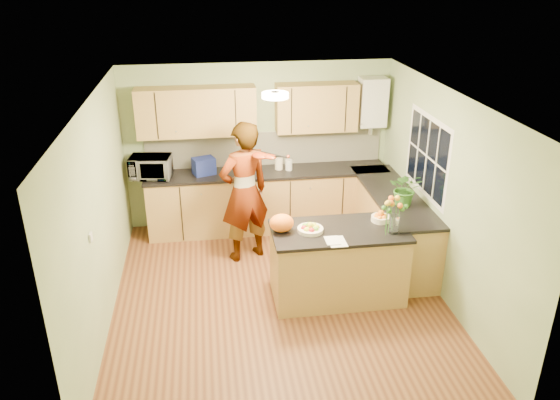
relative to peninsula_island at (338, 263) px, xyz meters
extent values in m
plane|color=#592E19|center=(-0.71, 0.06, -0.46)|extent=(4.50, 4.50, 0.00)
cube|color=white|center=(-0.71, 0.06, 2.04)|extent=(4.00, 4.50, 0.02)
cube|color=gray|center=(-0.71, 2.31, 0.79)|extent=(4.00, 0.02, 2.50)
cube|color=gray|center=(-0.71, -2.19, 0.79)|extent=(4.00, 0.02, 2.50)
cube|color=gray|center=(-2.71, 0.06, 0.79)|extent=(0.02, 4.50, 2.50)
cube|color=gray|center=(1.29, 0.06, 0.79)|extent=(0.02, 4.50, 2.50)
cube|color=#A37E41|center=(-0.61, 2.01, -0.01)|extent=(3.60, 0.60, 0.90)
cube|color=black|center=(-0.61, 2.00, 0.46)|extent=(3.64, 0.62, 0.04)
cube|color=#A37E41|center=(0.99, 0.91, -0.01)|extent=(0.60, 2.20, 0.90)
cube|color=black|center=(0.98, 0.91, 0.46)|extent=(0.62, 2.24, 0.04)
cube|color=#EEE8CE|center=(-0.61, 2.29, 0.74)|extent=(3.60, 0.02, 0.52)
cube|color=#A37E41|center=(-1.61, 2.14, 1.39)|extent=(1.70, 0.34, 0.70)
cube|color=#A37E41|center=(0.14, 2.14, 1.39)|extent=(1.20, 0.34, 0.70)
cube|color=silver|center=(0.99, 2.15, 1.44)|extent=(0.40, 0.30, 0.72)
cylinder|color=silver|center=(0.99, 2.15, 1.04)|extent=(0.06, 0.06, 0.20)
cube|color=silver|center=(1.28, 0.66, 1.09)|extent=(0.01, 1.30, 1.05)
cube|color=black|center=(1.28, 0.66, 1.09)|extent=(0.01, 1.18, 0.92)
cube|color=silver|center=(-2.70, -0.54, 0.84)|extent=(0.02, 0.09, 0.09)
cylinder|color=#FFEABF|center=(-0.71, 0.36, 2.00)|extent=(0.30, 0.30, 0.06)
cylinder|color=silver|center=(-0.71, 0.36, 2.03)|extent=(0.10, 0.10, 0.02)
cube|color=#A37E41|center=(0.00, 0.00, -0.02)|extent=(1.57, 0.78, 0.88)
cube|color=black|center=(0.00, 0.00, 0.44)|extent=(1.61, 0.82, 0.04)
cylinder|color=#F8E6C6|center=(-0.35, 0.00, 0.48)|extent=(0.30, 0.30, 0.05)
cylinder|color=#F8E6C6|center=(0.55, 0.15, 0.49)|extent=(0.23, 0.23, 0.07)
cylinder|color=silver|center=(0.60, -0.18, 0.57)|extent=(0.11, 0.11, 0.23)
ellipsoid|color=orange|center=(-0.68, 0.05, 0.57)|extent=(0.33, 0.30, 0.22)
cube|color=white|center=(-0.10, -0.30, 0.46)|extent=(0.19, 0.27, 0.01)
imported|color=tan|center=(-1.03, 1.14, 0.52)|extent=(0.84, 0.71, 1.96)
imported|color=silver|center=(-2.31, 1.98, 0.64)|extent=(0.62, 0.47, 0.32)
cube|color=navy|center=(-1.55, 2.01, 0.60)|extent=(0.37, 0.31, 0.25)
cylinder|color=silver|center=(-0.92, 1.99, 0.58)|extent=(0.14, 0.14, 0.20)
sphere|color=black|center=(-0.92, 1.99, 0.71)|extent=(0.07, 0.07, 0.07)
cylinder|color=#F8E6C6|center=(-0.43, 2.06, 0.57)|extent=(0.15, 0.15, 0.18)
cylinder|color=silver|center=(-0.29, 2.00, 0.56)|extent=(0.13, 0.13, 0.16)
imported|color=#356D24|center=(0.99, 0.53, 0.71)|extent=(0.51, 0.48, 0.46)
camera|label=1|loc=(-1.51, -5.60, 3.37)|focal=35.00mm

